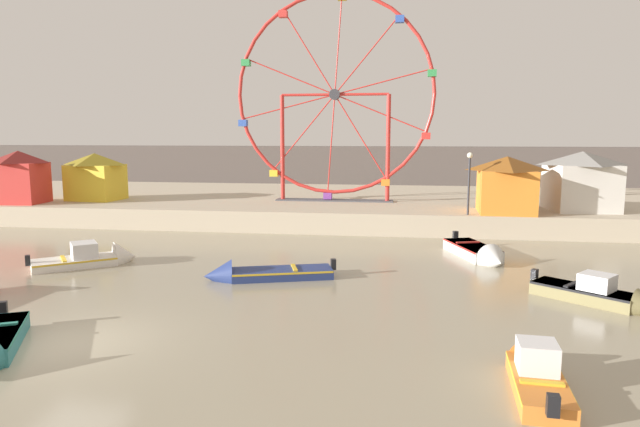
{
  "coord_description": "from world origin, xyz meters",
  "views": [
    {
      "loc": [
        8.94,
        -13.65,
        5.77
      ],
      "look_at": [
        5.32,
        11.42,
        2.17
      ],
      "focal_mm": 31.23,
      "sensor_mm": 36.0,
      "label": 1
    }
  ],
  "objects_px": {
    "carnival_booth_orange_canopy": "(506,183)",
    "carnival_booth_white_ticket": "(581,180)",
    "promenade_lamp_near": "(469,174)",
    "motorboat_olive_wood": "(604,296)",
    "motorboat_navy_blue": "(255,274)",
    "carnival_booth_yellow_awning": "(96,176)",
    "motorboat_orange_hull": "(535,370)",
    "ferris_wheel_red_frame": "(335,98)",
    "carnival_booth_red_striped": "(20,176)",
    "motorboat_pale_grey": "(480,253)",
    "motorboat_white_red_stripe": "(96,258)"
  },
  "relations": [
    {
      "from": "carnival_booth_orange_canopy",
      "to": "carnival_booth_white_ticket",
      "type": "distance_m",
      "value": 4.83
    },
    {
      "from": "carnival_booth_white_ticket",
      "to": "promenade_lamp_near",
      "type": "distance_m",
      "value": 7.41
    },
    {
      "from": "motorboat_olive_wood",
      "to": "promenade_lamp_near",
      "type": "relative_size",
      "value": 1.16
    },
    {
      "from": "motorboat_navy_blue",
      "to": "carnival_booth_yellow_awning",
      "type": "xyz_separation_m",
      "value": [
        -15.11,
        14.45,
        2.75
      ]
    },
    {
      "from": "motorboat_olive_wood",
      "to": "carnival_booth_orange_canopy",
      "type": "height_order",
      "value": "carnival_booth_orange_canopy"
    },
    {
      "from": "motorboat_orange_hull",
      "to": "promenade_lamp_near",
      "type": "relative_size",
      "value": 1.13
    },
    {
      "from": "carnival_booth_yellow_awning",
      "to": "carnival_booth_white_ticket",
      "type": "relative_size",
      "value": 0.92
    },
    {
      "from": "motorboat_navy_blue",
      "to": "carnival_booth_orange_canopy",
      "type": "bearing_deg",
      "value": -151.89
    },
    {
      "from": "motorboat_navy_blue",
      "to": "ferris_wheel_red_frame",
      "type": "distance_m",
      "value": 18.13
    },
    {
      "from": "carnival_booth_red_striped",
      "to": "carnival_booth_orange_canopy",
      "type": "distance_m",
      "value": 30.8
    },
    {
      "from": "carnival_booth_white_ticket",
      "to": "motorboat_olive_wood",
      "type": "bearing_deg",
      "value": -108.59
    },
    {
      "from": "motorboat_olive_wood",
      "to": "carnival_booth_yellow_awning",
      "type": "bearing_deg",
      "value": -170.66
    },
    {
      "from": "carnival_booth_white_ticket",
      "to": "ferris_wheel_red_frame",
      "type": "bearing_deg",
      "value": 164.91
    },
    {
      "from": "carnival_booth_yellow_awning",
      "to": "carnival_booth_orange_canopy",
      "type": "height_order",
      "value": "carnival_booth_orange_canopy"
    },
    {
      "from": "motorboat_pale_grey",
      "to": "ferris_wheel_red_frame",
      "type": "bearing_deg",
      "value": -162.62
    },
    {
      "from": "motorboat_white_red_stripe",
      "to": "motorboat_orange_hull",
      "type": "bearing_deg",
      "value": -68.04
    },
    {
      "from": "motorboat_pale_grey",
      "to": "ferris_wheel_red_frame",
      "type": "height_order",
      "value": "ferris_wheel_red_frame"
    },
    {
      "from": "carnival_booth_white_ticket",
      "to": "promenade_lamp_near",
      "type": "bearing_deg",
      "value": -162.27
    },
    {
      "from": "motorboat_pale_grey",
      "to": "carnival_booth_orange_canopy",
      "type": "xyz_separation_m",
      "value": [
        2.32,
        7.02,
        2.69
      ]
    },
    {
      "from": "motorboat_navy_blue",
      "to": "promenade_lamp_near",
      "type": "distance_m",
      "value": 14.71
    },
    {
      "from": "motorboat_olive_wood",
      "to": "motorboat_navy_blue",
      "type": "height_order",
      "value": "motorboat_olive_wood"
    },
    {
      "from": "carnival_booth_red_striped",
      "to": "carnival_booth_yellow_awning",
      "type": "bearing_deg",
      "value": 28.04
    },
    {
      "from": "motorboat_white_red_stripe",
      "to": "motorboat_olive_wood",
      "type": "distance_m",
      "value": 20.63
    },
    {
      "from": "motorboat_orange_hull",
      "to": "motorboat_olive_wood",
      "type": "bearing_deg",
      "value": -25.63
    },
    {
      "from": "carnival_booth_yellow_awning",
      "to": "motorboat_pale_grey",
      "type": "bearing_deg",
      "value": -15.73
    },
    {
      "from": "motorboat_white_red_stripe",
      "to": "carnival_booth_red_striped",
      "type": "relative_size",
      "value": 1.27
    },
    {
      "from": "ferris_wheel_red_frame",
      "to": "carnival_booth_yellow_awning",
      "type": "xyz_separation_m",
      "value": [
        -16.38,
        -1.78,
        -5.24
      ]
    },
    {
      "from": "carnival_booth_orange_canopy",
      "to": "promenade_lamp_near",
      "type": "distance_m",
      "value": 2.67
    },
    {
      "from": "motorboat_pale_grey",
      "to": "carnival_booth_white_ticket",
      "type": "xyz_separation_m",
      "value": [
        6.88,
        8.59,
        2.82
      ]
    },
    {
      "from": "carnival_booth_white_ticket",
      "to": "carnival_booth_yellow_awning",
      "type": "bearing_deg",
      "value": 173.35
    },
    {
      "from": "carnival_booth_yellow_awning",
      "to": "ferris_wheel_red_frame",
      "type": "bearing_deg",
      "value": 11.6
    },
    {
      "from": "motorboat_olive_wood",
      "to": "motorboat_navy_blue",
      "type": "distance_m",
      "value": 12.76
    },
    {
      "from": "motorboat_white_red_stripe",
      "to": "carnival_booth_yellow_awning",
      "type": "distance_m",
      "value": 15.18
    },
    {
      "from": "ferris_wheel_red_frame",
      "to": "carnival_booth_white_ticket",
      "type": "height_order",
      "value": "ferris_wheel_red_frame"
    },
    {
      "from": "carnival_booth_yellow_awning",
      "to": "carnival_booth_orange_canopy",
      "type": "relative_size",
      "value": 0.96
    },
    {
      "from": "motorboat_olive_wood",
      "to": "motorboat_navy_blue",
      "type": "xyz_separation_m",
      "value": [
        -12.65,
        1.66,
        -0.12
      ]
    },
    {
      "from": "motorboat_olive_wood",
      "to": "carnival_booth_yellow_awning",
      "type": "distance_m",
      "value": 32.2
    },
    {
      "from": "promenade_lamp_near",
      "to": "carnival_booth_yellow_awning",
      "type": "bearing_deg",
      "value": 171.32
    },
    {
      "from": "motorboat_navy_blue",
      "to": "carnival_booth_yellow_awning",
      "type": "relative_size",
      "value": 1.38
    },
    {
      "from": "motorboat_pale_grey",
      "to": "carnival_booth_yellow_awning",
      "type": "bearing_deg",
      "value": -129.71
    },
    {
      "from": "motorboat_navy_blue",
      "to": "ferris_wheel_red_frame",
      "type": "relative_size",
      "value": 0.39
    },
    {
      "from": "motorboat_olive_wood",
      "to": "carnival_booth_yellow_awning",
      "type": "relative_size",
      "value": 1.06
    },
    {
      "from": "ferris_wheel_red_frame",
      "to": "carnival_booth_orange_canopy",
      "type": "xyz_separation_m",
      "value": [
        10.49,
        -4.25,
        -5.22
      ]
    },
    {
      "from": "motorboat_navy_blue",
      "to": "carnival_booth_orange_canopy",
      "type": "height_order",
      "value": "carnival_booth_orange_canopy"
    },
    {
      "from": "motorboat_navy_blue",
      "to": "ferris_wheel_red_frame",
      "type": "height_order",
      "value": "ferris_wheel_red_frame"
    },
    {
      "from": "motorboat_orange_hull",
      "to": "motorboat_white_red_stripe",
      "type": "bearing_deg",
      "value": 63.54
    },
    {
      "from": "motorboat_white_red_stripe",
      "to": "ferris_wheel_red_frame",
      "type": "height_order",
      "value": "ferris_wheel_red_frame"
    },
    {
      "from": "motorboat_white_red_stripe",
      "to": "carnival_booth_red_striped",
      "type": "bearing_deg",
      "value": 99.24
    },
    {
      "from": "motorboat_navy_blue",
      "to": "carnival_booth_yellow_awning",
      "type": "distance_m",
      "value": 21.09
    },
    {
      "from": "motorboat_white_red_stripe",
      "to": "carnival_booth_white_ticket",
      "type": "xyz_separation_m",
      "value": [
        24.07,
        12.1,
        2.82
      ]
    }
  ]
}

